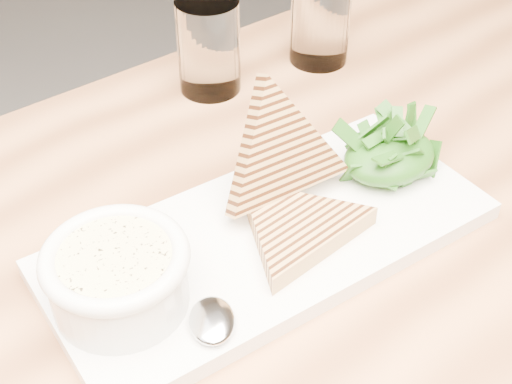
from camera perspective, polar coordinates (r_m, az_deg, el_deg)
table_top at (r=0.69m, az=5.37°, el=-3.72°), size 1.10×0.74×0.04m
table_leg_br at (r=1.37m, az=11.27°, el=0.54°), size 0.06×0.06×0.73m
platter at (r=0.64m, az=1.07°, el=-3.72°), size 0.41×0.20×0.02m
soup_bowl at (r=0.58m, az=-10.89°, el=-7.15°), size 0.11×0.11×0.04m
soup at (r=0.56m, az=-11.23°, el=-5.29°), size 0.09×0.09×0.01m
bowl_rim at (r=0.56m, az=-11.26°, el=-5.15°), size 0.12×0.12×0.01m
sandwich_flat at (r=0.63m, az=3.26°, el=-2.88°), size 0.16×0.16×0.02m
sandwich_lean at (r=0.64m, az=1.98°, el=3.07°), size 0.16×0.15×0.17m
salad_base at (r=0.70m, az=10.62°, el=2.84°), size 0.10×0.08×0.04m
arugula_pile at (r=0.70m, az=10.70°, el=3.38°), size 0.11×0.10×0.05m
spoon_bowl at (r=0.56m, az=-3.53°, el=-10.21°), size 0.06×0.06×0.01m
glass_near at (r=0.84m, az=-3.80°, el=11.56°), size 0.07×0.07×0.11m
glass_far at (r=0.90m, az=5.17°, el=13.64°), size 0.07×0.07×0.11m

